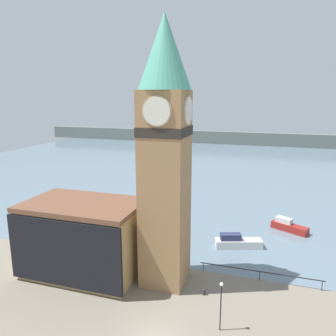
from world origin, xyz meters
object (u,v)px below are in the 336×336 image
Objects in this scene: clock_tower at (165,149)px; mooring_bollard_near at (204,292)px; pier_building at (84,238)px; lamp_post at (221,298)px; boat_near at (237,242)px; boat_far at (289,226)px.

clock_tower is 14.27m from mooring_bollard_near.
pier_building is at bearing -173.94° from clock_tower.
lamp_post is at bearing -40.99° from clock_tower.
pier_building reaches higher than boat_near.
boat_near is 15.93m from lamp_post.
lamp_post reaches higher than boat_near.
clock_tower is at bearing -140.04° from boat_near.
boat_far is 1.20× the size of lamp_post.
mooring_bollard_near is (4.36, -1.29, -13.53)m from clock_tower.
boat_near is at bearing 57.78° from clock_tower.
pier_building is 2.06× the size of boat_near.
boat_far is 20.68m from mooring_bollard_near.
boat_near is at bearing 90.95° from lamp_post.
boat_near is 9.95m from boat_far.
mooring_bollard_near is 5.62m from lamp_post.
clock_tower is 25.44m from boat_far.
lamp_post is at bearing -63.38° from mooring_bollard_near.
boat_near is 11.50m from mooring_bollard_near.
lamp_post is (2.22, -4.44, 2.64)m from mooring_bollard_near.
pier_building is 19.04m from boat_near.
pier_building reaches higher than mooring_bollard_near.
boat_far is (6.46, 7.57, -0.02)m from boat_near.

